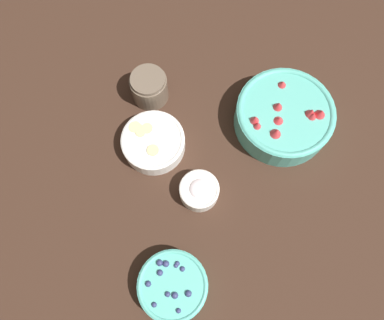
% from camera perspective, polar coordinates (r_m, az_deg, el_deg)
% --- Properties ---
extents(ground_plane, '(4.00, 4.00, 0.00)m').
position_cam_1_polar(ground_plane, '(0.97, 0.85, -2.42)').
color(ground_plane, '#382319').
extents(bowl_strawberries, '(0.25, 0.25, 0.10)m').
position_cam_1_polar(bowl_strawberries, '(1.01, 13.85, 6.56)').
color(bowl_strawberries, '#56B7A8').
rests_on(bowl_strawberries, ground_plane).
extents(bowl_blueberries, '(0.16, 0.16, 0.06)m').
position_cam_1_polar(bowl_blueberries, '(0.90, -2.94, -18.59)').
color(bowl_blueberries, '#56B7A8').
rests_on(bowl_blueberries, ground_plane).
extents(bowl_bananas, '(0.16, 0.16, 0.05)m').
position_cam_1_polar(bowl_bananas, '(0.97, -5.92, 2.74)').
color(bowl_bananas, white).
rests_on(bowl_bananas, ground_plane).
extents(bowl_cream, '(0.10, 0.10, 0.06)m').
position_cam_1_polar(bowl_cream, '(0.93, 1.12, -4.66)').
color(bowl_cream, white).
rests_on(bowl_cream, ground_plane).
extents(jar_chocolate, '(0.10, 0.10, 0.09)m').
position_cam_1_polar(jar_chocolate, '(1.03, -6.50, 10.85)').
color(jar_chocolate, brown).
rests_on(jar_chocolate, ground_plane).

